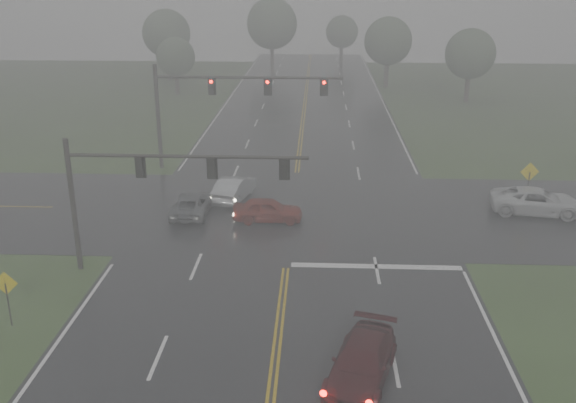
# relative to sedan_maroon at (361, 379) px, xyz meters

# --- Properties ---
(main_road) EXTENTS (18.00, 160.00, 0.02)m
(main_road) POSITION_rel_sedan_maroon_xyz_m (-3.18, 15.02, 0.00)
(main_road) COLOR black
(main_road) RESTS_ON ground
(cross_street) EXTENTS (120.00, 14.00, 0.02)m
(cross_street) POSITION_rel_sedan_maroon_xyz_m (-3.18, 17.02, 0.00)
(cross_street) COLOR black
(cross_street) RESTS_ON ground
(stop_bar) EXTENTS (8.50, 0.50, 0.01)m
(stop_bar) POSITION_rel_sedan_maroon_xyz_m (1.32, 9.42, 0.00)
(stop_bar) COLOR white
(stop_bar) RESTS_ON ground
(sedan_maroon) EXTENTS (3.28, 5.24, 1.42)m
(sedan_maroon) POSITION_rel_sedan_maroon_xyz_m (0.00, 0.00, 0.00)
(sedan_maroon) COLOR #370A0C
(sedan_maroon) RESTS_ON ground
(sedan_red) EXTENTS (4.12, 1.74, 1.39)m
(sedan_red) POSITION_rel_sedan_maroon_xyz_m (-4.57, 15.35, 0.00)
(sedan_red) COLOR maroon
(sedan_red) RESTS_ON ground
(sedan_silver) EXTENTS (2.52, 4.76, 1.49)m
(sedan_silver) POSITION_rel_sedan_maroon_xyz_m (-7.02, 19.08, 0.00)
(sedan_silver) COLOR #A9ACB1
(sedan_silver) RESTS_ON ground
(car_grey) EXTENTS (2.17, 4.58, 1.26)m
(car_grey) POSITION_rel_sedan_maroon_xyz_m (-9.21, 16.27, 0.00)
(car_grey) COLOR #4E5054
(car_grey) RESTS_ON ground
(pickup_white) EXTENTS (5.85, 3.40, 1.53)m
(pickup_white) POSITION_rel_sedan_maroon_xyz_m (11.67, 17.41, 0.00)
(pickup_white) COLOR silver
(pickup_white) RESTS_ON ground
(signal_gantry_near) EXTENTS (11.42, 0.29, 6.63)m
(signal_gantry_near) POSITION_rel_sedan_maroon_xyz_m (-9.91, 8.58, 4.64)
(signal_gantry_near) COLOR black
(signal_gantry_near) RESTS_ON ground
(signal_gantry_far) EXTENTS (13.57, 0.39, 7.68)m
(signal_gantry_far) POSITION_rel_sedan_maroon_xyz_m (-9.20, 25.91, 5.39)
(signal_gantry_far) COLOR black
(signal_gantry_far) RESTS_ON ground
(sign_diamond_west) EXTENTS (1.03, 0.08, 2.47)m
(sign_diamond_west) POSITION_rel_sedan_maroon_xyz_m (-14.33, 3.08, 1.66)
(sign_diamond_west) COLOR black
(sign_diamond_west) RESTS_ON ground
(sign_diamond_east) EXTENTS (1.18, 0.17, 2.85)m
(sign_diamond_east) POSITION_rel_sedan_maroon_xyz_m (11.39, 18.64, 1.92)
(sign_diamond_east) COLOR black
(sign_diamond_east) RESTS_ON ground
(tree_nw_a) EXTENTS (4.54, 4.54, 6.66)m
(tree_nw_a) POSITION_rel_sedan_maroon_xyz_m (-18.51, 55.98, 4.37)
(tree_nw_a) COLOR #322620
(tree_nw_a) RESTS_ON ground
(tree_ne_a) EXTENTS (5.90, 5.90, 8.66)m
(tree_ne_a) POSITION_rel_sedan_maroon_xyz_m (6.82, 61.92, 5.69)
(tree_ne_a) COLOR #322620
(tree_ne_a) RESTS_ON ground
(tree_n_mid) EXTENTS (7.09, 7.09, 10.41)m
(tree_n_mid) POSITION_rel_sedan_maroon_xyz_m (-8.37, 73.18, 6.85)
(tree_n_mid) COLOR #322620
(tree_n_mid) RESTS_ON ground
(tree_e_near) EXTENTS (5.49, 5.49, 8.06)m
(tree_e_near) POSITION_rel_sedan_maroon_xyz_m (14.89, 52.70, 5.30)
(tree_e_near) COLOR #322620
(tree_e_near) RESTS_ON ground
(tree_nw_b) EXTENTS (6.29, 6.29, 9.24)m
(tree_nw_b) POSITION_rel_sedan_maroon_xyz_m (-21.83, 66.31, 6.08)
(tree_nw_b) COLOR #322620
(tree_nw_b) RESTS_ON ground
(tree_n_far) EXTENTS (5.04, 5.04, 7.40)m
(tree_n_far) POSITION_rel_sedan_maroon_xyz_m (1.84, 83.79, 4.86)
(tree_n_far) COLOR #322620
(tree_n_far) RESTS_ON ground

